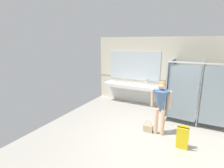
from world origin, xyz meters
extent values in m
cube|color=#9E998E|center=(0.00, 0.00, -0.05)|extent=(6.39, 6.42, 0.10)
cube|color=beige|center=(0.00, 2.97, 1.39)|extent=(6.39, 0.12, 2.78)
cube|color=#9E937F|center=(0.00, 2.90, 1.05)|extent=(6.39, 0.01, 0.06)
cube|color=silver|center=(-1.55, 2.59, 0.76)|extent=(2.35, 0.59, 0.14)
cube|color=silver|center=(-1.55, 2.85, 0.34)|extent=(2.35, 0.08, 0.69)
cube|color=#ADADA8|center=(-2.33, 2.56, 0.78)|extent=(0.42, 0.33, 0.11)
cylinder|color=silver|center=(-2.33, 2.80, 0.88)|extent=(0.04, 0.04, 0.11)
cylinder|color=silver|center=(-2.33, 2.74, 0.93)|extent=(0.03, 0.11, 0.03)
sphere|color=silver|center=(-2.26, 2.81, 0.86)|extent=(0.04, 0.04, 0.04)
cube|color=#ADADA8|center=(-1.55, 2.56, 0.78)|extent=(0.42, 0.33, 0.11)
cylinder|color=silver|center=(-1.55, 2.80, 0.88)|extent=(0.04, 0.04, 0.11)
cylinder|color=silver|center=(-1.55, 2.74, 0.93)|extent=(0.03, 0.11, 0.03)
sphere|color=silver|center=(-1.48, 2.81, 0.86)|extent=(0.04, 0.04, 0.04)
cube|color=#ADADA8|center=(-0.76, 2.56, 0.78)|extent=(0.42, 0.33, 0.11)
cylinder|color=silver|center=(-0.76, 2.80, 0.88)|extent=(0.04, 0.04, 0.11)
cylinder|color=silver|center=(-0.76, 2.74, 0.93)|extent=(0.03, 0.11, 0.03)
sphere|color=silver|center=(-0.69, 2.81, 0.86)|extent=(0.04, 0.04, 0.04)
cube|color=silver|center=(-1.55, 2.90, 1.59)|extent=(2.25, 0.02, 1.23)
cube|color=gray|center=(0.12, 2.14, 1.04)|extent=(0.03, 1.50, 1.85)
cylinder|color=silver|center=(0.12, 1.45, 0.06)|extent=(0.05, 0.05, 0.12)
cube|color=gray|center=(1.09, 2.14, 1.04)|extent=(0.03, 1.50, 1.85)
cylinder|color=silver|center=(1.09, 1.45, 0.06)|extent=(0.05, 0.05, 0.12)
cube|color=gray|center=(0.60, 1.42, 1.04)|extent=(0.89, 0.11, 1.75)
cube|color=gray|center=(1.57, 1.42, 1.04)|extent=(0.89, 0.03, 1.75)
cube|color=#B7BABF|center=(1.09, 1.42, 1.99)|extent=(2.00, 0.04, 0.04)
cylinder|color=#DBAD89|center=(0.24, 0.49, 0.38)|extent=(0.11, 0.11, 0.76)
cylinder|color=#DBAD89|center=(0.06, 0.48, 0.38)|extent=(0.11, 0.11, 0.76)
cone|color=#4C6B99|center=(0.15, 0.49, 0.97)|extent=(0.43, 0.43, 0.66)
cube|color=#4C6B99|center=(0.15, 0.49, 1.27)|extent=(0.43, 0.20, 0.10)
cylinder|color=#DBAD89|center=(0.39, 0.51, 1.06)|extent=(0.08, 0.08, 0.49)
cylinder|color=#DBAD89|center=(-0.09, 0.47, 1.06)|extent=(0.08, 0.08, 0.49)
sphere|color=#DBAD89|center=(0.15, 0.49, 1.44)|extent=(0.21, 0.21, 0.21)
sphere|color=olive|center=(0.15, 0.50, 1.45)|extent=(0.21, 0.21, 0.21)
cube|color=tan|center=(-0.16, 0.48, 0.10)|extent=(0.27, 0.15, 0.21)
torus|color=tan|center=(-0.16, 0.48, 0.25)|extent=(0.20, 0.02, 0.20)
cylinder|color=white|center=(-0.92, 2.77, 0.92)|extent=(0.07, 0.07, 0.19)
cylinder|color=black|center=(-0.92, 2.77, 1.03)|extent=(0.03, 0.03, 0.04)
cube|color=yellow|center=(0.81, -0.03, 0.30)|extent=(0.28, 0.10, 0.59)
cube|color=yellow|center=(0.81, 0.06, 0.30)|extent=(0.28, 0.10, 0.59)
cylinder|color=black|center=(0.81, 0.02, 0.57)|extent=(0.28, 0.02, 0.02)
cylinder|color=#B7BABF|center=(-0.80, 0.52, 0.00)|extent=(0.14, 0.14, 0.01)
camera|label=1|loc=(1.04, -4.17, 2.59)|focal=28.00mm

